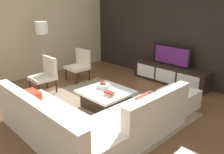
{
  "coord_description": "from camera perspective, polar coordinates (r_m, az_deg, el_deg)",
  "views": [
    {
      "loc": [
        3.28,
        -2.99,
        2.23
      ],
      "look_at": [
        -0.23,
        0.41,
        0.58
      ],
      "focal_mm": 37.68,
      "sensor_mm": 36.0,
      "label": 1
    }
  ],
  "objects": [
    {
      "name": "ground_plane",
      "position": [
        4.96,
        -1.54,
        -8.02
      ],
      "size": [
        14.0,
        14.0,
        0.0
      ],
      "primitive_type": "plane",
      "color": "brown"
    },
    {
      "name": "fruit_bowl",
      "position": [
        5.11,
        -2.07,
        -2.0
      ],
      "size": [
        0.28,
        0.28,
        0.13
      ],
      "color": "silver",
      "rests_on": "coffee_table"
    },
    {
      "name": "accent_chair_far",
      "position": [
        6.65,
        -7.81,
        3.32
      ],
      "size": [
        0.57,
        0.52,
        0.87
      ],
      "rotation": [
        0.0,
        0.0,
        -0.03
      ],
      "color": "black",
      "rests_on": "ground"
    },
    {
      "name": "book_stack",
      "position": [
        4.69,
        -0.71,
        -4.03
      ],
      "size": [
        0.21,
        0.14,
        0.08
      ],
      "color": "#CCB78C",
      "rests_on": "coffee_table"
    },
    {
      "name": "ottoman",
      "position": [
        5.17,
        15.74,
        -5.17
      ],
      "size": [
        0.7,
        0.7,
        0.4
      ],
      "primitive_type": "cube",
      "color": "beige",
      "rests_on": "ground"
    },
    {
      "name": "television",
      "position": [
        6.47,
        14.27,
        5.07
      ],
      "size": [
        1.12,
        0.06,
        0.54
      ],
      "color": "black",
      "rests_on": "media_console"
    },
    {
      "name": "area_rug",
      "position": [
        5.03,
        -2.32,
        -7.6
      ],
      "size": [
        3.23,
        2.5,
        0.01
      ],
      "primitive_type": "cube",
      "color": "gray",
      "rests_on": "ground"
    },
    {
      "name": "media_console",
      "position": [
        6.61,
        13.91,
        0.68
      ],
      "size": [
        2.13,
        0.49,
        0.5
      ],
      "color": "black",
      "rests_on": "ground"
    },
    {
      "name": "accent_chair_near",
      "position": [
        5.96,
        -15.8,
        0.95
      ],
      "size": [
        0.54,
        0.54,
        0.87
      ],
      "rotation": [
        0.0,
        0.0,
        0.16
      ],
      "color": "black",
      "rests_on": "ground"
    },
    {
      "name": "side_wall_left",
      "position": [
        7.27,
        -18.11,
        11.22
      ],
      "size": [
        0.12,
        5.2,
        2.8
      ],
      "primitive_type": "cube",
      "color": "#C6B28E",
      "rests_on": "ground"
    },
    {
      "name": "sectional_couch",
      "position": [
        3.99,
        -5.53,
        -10.73
      ],
      "size": [
        2.48,
        2.42,
        0.81
      ],
      "color": "beige",
      "rests_on": "ground"
    },
    {
      "name": "feature_wall_back",
      "position": [
        6.62,
        16.13,
        10.76
      ],
      "size": [
        6.4,
        0.12,
        2.8
      ],
      "primitive_type": "cube",
      "color": "black",
      "rests_on": "ground"
    },
    {
      "name": "coffee_table",
      "position": [
        5.01,
        -1.5,
        -5.24
      ],
      "size": [
        1.0,
        0.94,
        0.38
      ],
      "color": "black",
      "rests_on": "ground"
    },
    {
      "name": "floor_lamp",
      "position": [
        6.58,
        -16.7,
        10.51
      ],
      "size": [
        0.32,
        0.32,
        1.64
      ],
      "color": "#A5A5AA",
      "rests_on": "ground"
    }
  ]
}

